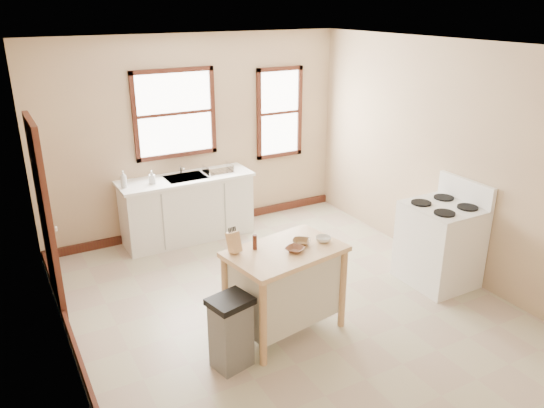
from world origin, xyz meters
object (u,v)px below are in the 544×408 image
(bowl_a, at_px, (295,249))
(bowl_c, at_px, (323,239))
(trash_bin, at_px, (231,333))
(kitchen_island, at_px, (285,291))
(soap_bottle_a, at_px, (124,179))
(dish_rack, at_px, (218,169))
(gas_stove, at_px, (441,234))
(bowl_b, at_px, (301,242))
(pepper_grinder, at_px, (255,242))
(knife_block, at_px, (234,243))
(soap_bottle_b, at_px, (152,177))

(bowl_a, bearing_deg, bowl_c, 8.32)
(bowl_a, bearing_deg, trash_bin, -167.59)
(bowl_c, bearing_deg, kitchen_island, 175.81)
(soap_bottle_a, xyz_separation_m, dish_rack, (1.33, -0.00, -0.07))
(kitchen_island, xyz_separation_m, gas_stove, (2.13, -0.00, 0.16))
(kitchen_island, relative_size, bowl_b, 6.23)
(pepper_grinder, bearing_deg, kitchen_island, -29.82)
(knife_block, height_order, bowl_b, knife_block)
(soap_bottle_b, bearing_deg, pepper_grinder, -62.85)
(soap_bottle_a, xyz_separation_m, soap_bottle_b, (0.37, -0.02, -0.02))
(bowl_a, distance_m, trash_bin, 0.99)
(knife_block, bearing_deg, gas_stove, -15.32)
(kitchen_island, relative_size, trash_bin, 1.58)
(soap_bottle_b, xyz_separation_m, bowl_b, (0.74, -2.56, -0.06))
(knife_block, relative_size, bowl_c, 1.26)
(kitchen_island, distance_m, gas_stove, 2.13)
(knife_block, xyz_separation_m, bowl_b, (0.67, -0.16, -0.08))
(bowl_a, bearing_deg, knife_block, 152.90)
(dish_rack, height_order, bowl_b, dish_rack)
(kitchen_island, height_order, bowl_b, bowl_b)
(knife_block, bearing_deg, bowl_a, -38.28)
(pepper_grinder, height_order, bowl_b, pepper_grinder)
(pepper_grinder, xyz_separation_m, bowl_c, (0.68, -0.18, -0.05))
(soap_bottle_a, bearing_deg, bowl_b, -48.83)
(pepper_grinder, distance_m, trash_bin, 0.89)
(soap_bottle_b, distance_m, dish_rack, 0.96)
(soap_bottle_a, distance_m, bowl_c, 2.96)
(soap_bottle_a, bearing_deg, bowl_c, -45.28)
(kitchen_island, bearing_deg, bowl_a, -64.81)
(dish_rack, relative_size, bowl_b, 2.13)
(knife_block, bearing_deg, bowl_c, -24.71)
(bowl_c, relative_size, gas_stove, 0.13)
(kitchen_island, xyz_separation_m, bowl_c, (0.43, -0.03, 0.49))
(knife_block, bearing_deg, soap_bottle_b, 80.41)
(soap_bottle_a, height_order, dish_rack, soap_bottle_a)
(knife_block, height_order, bowl_c, knife_block)
(trash_bin, bearing_deg, knife_block, 46.72)
(dish_rack, relative_size, knife_block, 1.93)
(soap_bottle_a, relative_size, gas_stove, 0.18)
(bowl_a, height_order, gas_stove, gas_stove)
(soap_bottle_a, height_order, trash_bin, soap_bottle_a)
(soap_bottle_b, relative_size, dish_rack, 0.46)
(trash_bin, bearing_deg, bowl_b, 3.82)
(soap_bottle_b, height_order, dish_rack, soap_bottle_b)
(dish_rack, height_order, gas_stove, gas_stove)
(gas_stove, bearing_deg, bowl_a, -177.76)
(bowl_c, bearing_deg, soap_bottle_a, 116.70)
(bowl_a, bearing_deg, dish_rack, 82.22)
(pepper_grinder, bearing_deg, bowl_a, -36.33)
(soap_bottle_a, bearing_deg, bowl_a, -52.36)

